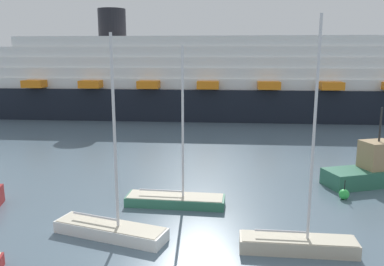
# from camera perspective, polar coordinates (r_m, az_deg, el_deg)

# --- Properties ---
(sailboat_0) EXTENTS (6.65, 3.62, 10.98)m
(sailboat_0) POSITION_cam_1_polar(r_m,az_deg,el_deg) (22.66, -11.82, -13.29)
(sailboat_0) COLOR white
(sailboat_0) RESTS_ON ground_plane
(sailboat_3) EXTENTS (5.97, 1.80, 11.74)m
(sailboat_3) POSITION_cam_1_polar(r_m,az_deg,el_deg) (21.34, 15.19, -14.95)
(sailboat_3) COLOR #BCB29E
(sailboat_3) RESTS_ON ground_plane
(sailboat_4) EXTENTS (6.70, 2.35, 10.44)m
(sailboat_4) POSITION_cam_1_polar(r_m,az_deg,el_deg) (26.44, -2.43, -9.45)
(sailboat_4) COLOR #2D6B51
(sailboat_4) RESTS_ON ground_plane
(fishing_boat_0) EXTENTS (7.89, 4.63, 6.00)m
(fishing_boat_0) POSITION_cam_1_polar(r_m,az_deg,el_deg) (33.42, 24.92, -4.93)
(fishing_boat_0) COLOR #2D6B51
(fishing_boat_0) RESTS_ON ground_plane
(channel_buoy_0) EXTENTS (0.71, 0.71, 1.37)m
(channel_buoy_0) POSITION_cam_1_polar(r_m,az_deg,el_deg) (29.42, 21.30, -8.32)
(channel_buoy_0) COLOR green
(channel_buoy_0) RESTS_ON ground_plane
(cruise_ship) EXTENTS (87.17, 16.72, 16.91)m
(cruise_ship) POSITION_cam_1_polar(r_m,az_deg,el_deg) (63.01, 2.50, 7.36)
(cruise_ship) COLOR black
(cruise_ship) RESTS_ON ground_plane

